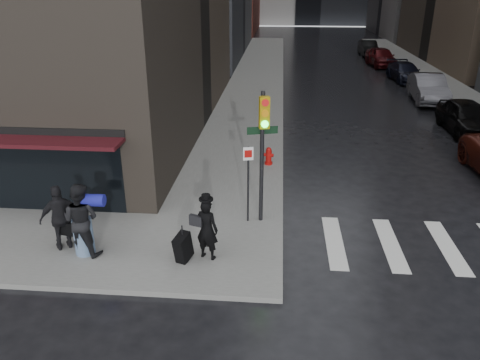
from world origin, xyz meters
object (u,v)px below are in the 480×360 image
object	(u,v)px
man_overcoat	(202,232)
parked_car_3	(405,72)
parked_car_4	(381,57)
traffic_light	(262,141)
parked_car_5	(368,48)
parked_car_1	(466,117)
fire_hydrant	(269,157)
man_jeans	(81,219)
parked_car_2	(428,88)
man_greycoat	(61,218)

from	to	relation	value
man_overcoat	parked_car_3	xyz separation A→B (m)	(11.27, 25.82, -0.27)
man_overcoat	parked_car_4	world-z (taller)	man_overcoat
traffic_light	parked_car_5	bearing A→B (deg)	62.06
man_overcoat	parked_car_5	bearing A→B (deg)	-86.58
traffic_light	parked_car_1	size ratio (longest dim) A/B	0.86
parked_car_3	parked_car_5	size ratio (longest dim) A/B	1.06
parked_car_3	parked_car_4	distance (m)	6.56
fire_hydrant	parked_car_1	distance (m)	11.14
parked_car_5	man_jeans	bearing A→B (deg)	-109.96
man_overcoat	parked_car_1	size ratio (longest dim) A/B	0.40
man_overcoat	fire_hydrant	world-z (taller)	man_overcoat
man_jeans	parked_car_5	bearing A→B (deg)	-100.49
traffic_light	parked_car_3	distance (m)	25.65
parked_car_2	parked_car_3	world-z (taller)	parked_car_2
parked_car_2	parked_car_4	size ratio (longest dim) A/B	1.06
man_overcoat	man_jeans	size ratio (longest dim) A/B	0.92
man_overcoat	traffic_light	xyz separation A→B (m)	(1.44, 2.22, 1.81)
man_jeans	parked_car_4	bearing A→B (deg)	-104.14
parked_car_4	parked_car_5	xyz separation A→B (m)	(-0.04, 6.54, -0.09)
traffic_light	parked_car_1	distance (m)	14.47
parked_car_1	parked_car_4	distance (m)	19.61
man_greycoat	fire_hydrant	bearing A→B (deg)	-161.72
traffic_light	man_jeans	bearing A→B (deg)	-168.45
parked_car_2	parked_car_3	distance (m)	6.54
man_overcoat	parked_car_4	size ratio (longest dim) A/B	0.40
man_overcoat	parked_car_5	size ratio (longest dim) A/B	0.43
traffic_light	man_overcoat	bearing A→B (deg)	-136.81
fire_hydrant	parked_car_5	size ratio (longest dim) A/B	0.16
traffic_light	parked_car_2	xyz separation A→B (m)	(9.69, 17.07, -1.92)
man_jeans	traffic_light	world-z (taller)	traffic_light
traffic_light	parked_car_4	bearing A→B (deg)	59.08
man_overcoat	parked_car_4	bearing A→B (deg)	-89.56
parked_car_3	parked_car_1	bearing A→B (deg)	-95.36
man_jeans	parked_car_1	xyz separation A→B (m)	(14.41, 12.75, -0.38)
parked_car_1	traffic_light	bearing A→B (deg)	-133.04
parked_car_1	parked_car_2	xyz separation A→B (m)	(-0.04, 6.54, 0.04)
parked_car_1	parked_car_4	bearing A→B (deg)	91.00
man_overcoat	man_greycoat	bearing A→B (deg)	15.76
fire_hydrant	parked_car_2	size ratio (longest dim) A/B	0.14
traffic_light	parked_car_1	xyz separation A→B (m)	(9.73, 10.53, -1.95)
parked_car_3	parked_car_5	distance (m)	13.09
man_greycoat	parked_car_1	bearing A→B (deg)	-173.71
traffic_light	parked_car_1	bearing A→B (deg)	33.47
parked_car_5	traffic_light	bearing A→B (deg)	-104.40
parked_car_4	fire_hydrant	bearing A→B (deg)	-115.77
parked_car_5	parked_car_1	bearing A→B (deg)	-89.19
parked_car_1	parked_car_3	bearing A→B (deg)	89.22
parked_car_1	parked_car_4	xyz separation A→B (m)	(-0.45, 19.61, 0.02)
parked_car_2	parked_car_4	distance (m)	13.08
man_greycoat	traffic_light	distance (m)	5.95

